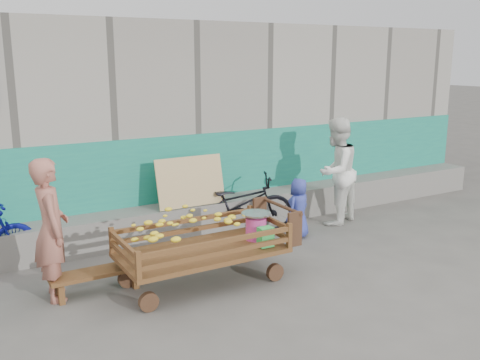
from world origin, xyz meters
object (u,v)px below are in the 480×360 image
bench (97,276)px  bicycle_dark (238,204)px  banana_cart (199,236)px  woman (336,171)px  child (299,208)px  vendor_man (51,229)px

bench → bicycle_dark: (2.34, 1.02, 0.24)m
banana_cart → bench: bearing=160.4°
woman → bicycle_dark: bearing=-34.9°
banana_cart → child: 2.07m
vendor_man → woman: (4.26, 0.56, 0.06)m
vendor_man → bicycle_dark: bearing=-68.0°
banana_cart → vendor_man: bearing=161.8°
vendor_man → child: size_ratio=1.77×
bench → bicycle_dark: 2.57m
banana_cart → bicycle_dark: (1.29, 1.39, -0.15)m
bicycle_dark → child: bearing=-111.9°
banana_cart → vendor_man: (-1.46, 0.48, 0.18)m
banana_cart → bench: 1.18m
banana_cart → bench: banana_cart is taller
banana_cart → vendor_man: size_ratio=1.32×
woman → bicycle_dark: (-1.51, 0.35, -0.39)m
bench → bicycle_dark: bicycle_dark is taller
bicycle_dark → vendor_man: bearing=131.6°
bench → vendor_man: size_ratio=0.66×
vendor_man → bicycle_dark: (2.75, 0.92, -0.33)m
bicycle_dark → bench: bearing=136.8°
vendor_man → bicycle_dark: size_ratio=0.93×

